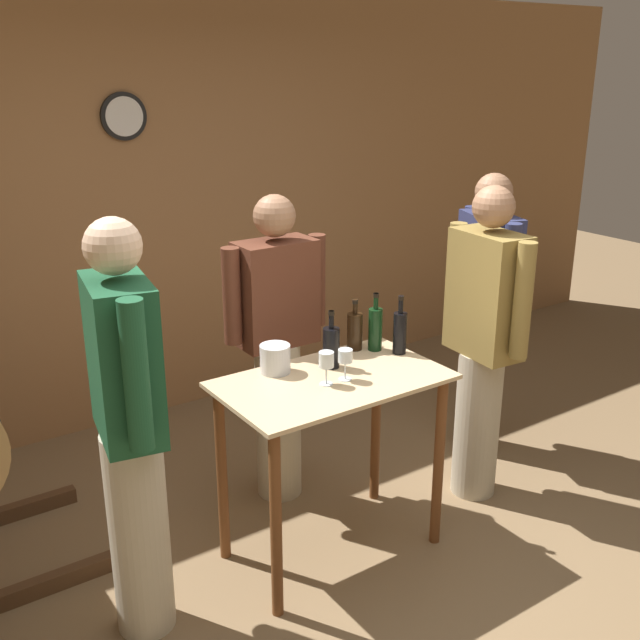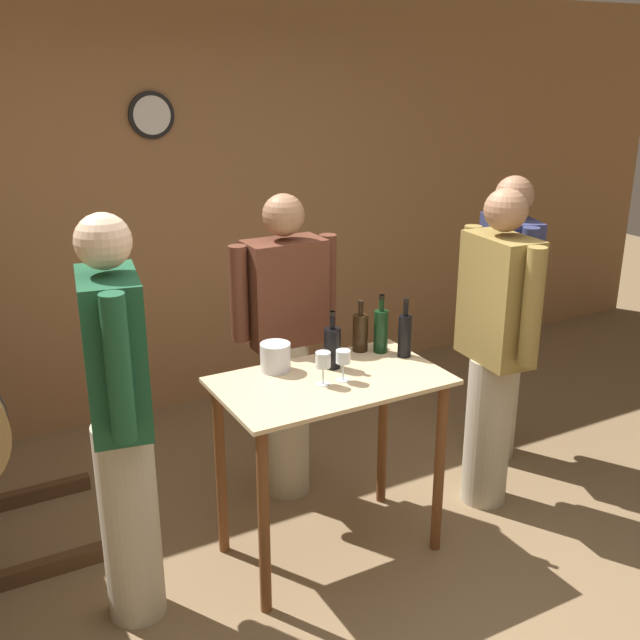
# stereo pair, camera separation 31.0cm
# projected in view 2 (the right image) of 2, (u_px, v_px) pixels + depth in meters

# --- Properties ---
(ground_plane) EXTENTS (14.00, 14.00, 0.00)m
(ground_plane) POSITION_uv_depth(u_px,v_px,m) (395.00, 606.00, 3.27)
(ground_plane) COLOR brown
(back_wall) EXTENTS (8.40, 0.08, 2.70)m
(back_wall) POSITION_uv_depth(u_px,v_px,m) (190.00, 208.00, 4.84)
(back_wall) COLOR #996B42
(back_wall) RESTS_ON ground_plane
(tasting_table) EXTENTS (1.03, 0.60, 0.90)m
(tasting_table) POSITION_uv_depth(u_px,v_px,m) (331.00, 419.00, 3.42)
(tasting_table) COLOR #D1B284
(tasting_table) RESTS_ON ground_plane
(wine_bottle_far_left) EXTENTS (0.08, 0.08, 0.28)m
(wine_bottle_far_left) POSITION_uv_depth(u_px,v_px,m) (332.00, 347.00, 3.45)
(wine_bottle_far_left) COLOR black
(wine_bottle_far_left) RESTS_ON tasting_table
(wine_bottle_left) EXTENTS (0.08, 0.08, 0.26)m
(wine_bottle_left) POSITION_uv_depth(u_px,v_px,m) (360.00, 332.00, 3.66)
(wine_bottle_left) COLOR black
(wine_bottle_left) RESTS_ON tasting_table
(wine_bottle_center) EXTENTS (0.07, 0.07, 0.29)m
(wine_bottle_center) POSITION_uv_depth(u_px,v_px,m) (381.00, 330.00, 3.63)
(wine_bottle_center) COLOR black
(wine_bottle_center) RESTS_ON tasting_table
(wine_bottle_right) EXTENTS (0.07, 0.07, 0.29)m
(wine_bottle_right) POSITION_uv_depth(u_px,v_px,m) (405.00, 334.00, 3.58)
(wine_bottle_right) COLOR black
(wine_bottle_right) RESTS_ON tasting_table
(wine_glass_near_left) EXTENTS (0.07, 0.07, 0.15)m
(wine_glass_near_left) POSITION_uv_depth(u_px,v_px,m) (323.00, 361.00, 3.26)
(wine_glass_near_left) COLOR silver
(wine_glass_near_left) RESTS_ON tasting_table
(wine_glass_near_center) EXTENTS (0.07, 0.07, 0.14)m
(wine_glass_near_center) POSITION_uv_depth(u_px,v_px,m) (343.00, 358.00, 3.30)
(wine_glass_near_center) COLOR silver
(wine_glass_near_center) RESTS_ON tasting_table
(ice_bucket) EXTENTS (0.14, 0.14, 0.13)m
(ice_bucket) POSITION_uv_depth(u_px,v_px,m) (275.00, 357.00, 3.43)
(ice_bucket) COLOR silver
(ice_bucket) RESTS_ON tasting_table
(person_host) EXTENTS (0.34, 0.56, 1.67)m
(person_host) POSITION_uv_depth(u_px,v_px,m) (504.00, 315.00, 4.26)
(person_host) COLOR #B7AD93
(person_host) RESTS_ON ground_plane
(person_visitor_with_scarf) EXTENTS (0.25, 0.59, 1.69)m
(person_visitor_with_scarf) POSITION_uv_depth(u_px,v_px,m) (495.00, 345.00, 3.78)
(person_visitor_with_scarf) COLOR #B7AD93
(person_visitor_with_scarf) RESTS_ON ground_plane
(person_visitor_bearded) EXTENTS (0.59, 0.24, 1.65)m
(person_visitor_bearded) POSITION_uv_depth(u_px,v_px,m) (286.00, 343.00, 3.88)
(person_visitor_bearded) COLOR #B7AD93
(person_visitor_bearded) RESTS_ON ground_plane
(person_visitor_near_door) EXTENTS (0.29, 0.58, 1.74)m
(person_visitor_near_door) POSITION_uv_depth(u_px,v_px,m) (120.00, 419.00, 2.94)
(person_visitor_near_door) COLOR #B7AD93
(person_visitor_near_door) RESTS_ON ground_plane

